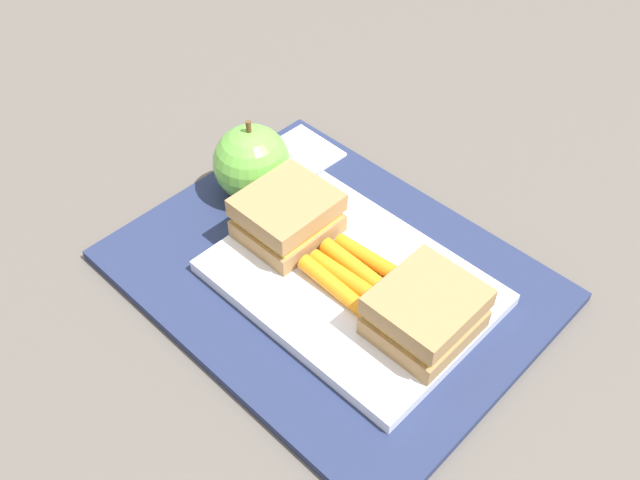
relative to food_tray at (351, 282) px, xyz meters
The scene contains 8 objects.
ground_plane 0.03m from the food_tray, ahead, with size 2.40×2.40×0.00m, color #56514C.
lunchbag_mat 0.03m from the food_tray, ahead, with size 0.36×0.28×0.01m, color navy.
food_tray is the anchor object (origin of this frame).
sandwich_half_left 0.08m from the food_tray, behind, with size 0.07×0.08×0.04m.
sandwich_half_right 0.08m from the food_tray, ahead, with size 0.07×0.08×0.04m.
carrot_sticks_bundle 0.01m from the food_tray, 163.43° to the right, with size 0.08×0.06×0.02m.
apple 0.16m from the food_tray, ahead, with size 0.07×0.07×0.09m.
paper_napkin 0.19m from the food_tray, 30.87° to the right, with size 0.07×0.07×0.00m, color white.
Camera 1 is at (-0.28, 0.30, 0.48)m, focal length 39.36 mm.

